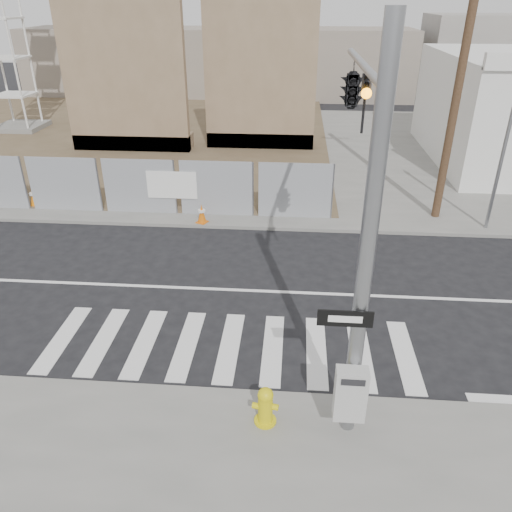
# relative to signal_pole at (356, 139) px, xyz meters

# --- Properties ---
(ground) EXTENTS (100.00, 100.00, 0.00)m
(ground) POSITION_rel_signal_pole_xyz_m (-2.49, 2.05, -4.78)
(ground) COLOR black
(ground) RESTS_ON ground
(sidewalk_far) EXTENTS (50.00, 20.00, 0.12)m
(sidewalk_far) POSITION_rel_signal_pole_xyz_m (-2.49, 16.05, -4.72)
(sidewalk_far) COLOR slate
(sidewalk_far) RESTS_ON ground
(signal_pole) EXTENTS (0.96, 5.87, 7.00)m
(signal_pole) POSITION_rel_signal_pole_xyz_m (0.00, 0.00, 0.00)
(signal_pole) COLOR gray
(signal_pole) RESTS_ON sidewalk_near
(far_signal_pole) EXTENTS (0.16, 0.20, 5.60)m
(far_signal_pole) POSITION_rel_signal_pole_xyz_m (5.51, 6.65, -1.30)
(far_signal_pole) COLOR gray
(far_signal_pole) RESTS_ON sidewalk_far
(concrete_wall_left) EXTENTS (6.00, 1.30, 8.00)m
(concrete_wall_left) POSITION_rel_signal_pole_xyz_m (-9.49, 15.13, -1.40)
(concrete_wall_left) COLOR #766147
(concrete_wall_left) RESTS_ON sidewalk_far
(concrete_wall_right) EXTENTS (5.50, 1.30, 8.00)m
(concrete_wall_right) POSITION_rel_signal_pole_xyz_m (-2.99, 16.13, -1.40)
(concrete_wall_right) COLOR #766147
(concrete_wall_right) RESTS_ON sidewalk_far
(utility_pole_right) EXTENTS (1.60, 0.28, 10.00)m
(utility_pole_right) POSITION_rel_signal_pole_xyz_m (4.01, 7.55, 0.42)
(utility_pole_right) COLOR #4D3524
(utility_pole_right) RESTS_ON sidewalk_far
(fire_hydrant) EXTENTS (0.50, 0.49, 0.80)m
(fire_hydrant) POSITION_rel_signal_pole_xyz_m (-1.52, -2.78, -4.27)
(fire_hydrant) COLOR #D1C20B
(fire_hydrant) RESTS_ON sidewalk_near
(traffic_cone_c) EXTENTS (0.47, 0.47, 0.76)m
(traffic_cone_c) POSITION_rel_signal_pole_xyz_m (-10.91, 7.32, -4.29)
(traffic_cone_c) COLOR orange
(traffic_cone_c) RESTS_ON sidewalk_far
(traffic_cone_d) EXTENTS (0.46, 0.46, 0.68)m
(traffic_cone_d) POSITION_rel_signal_pole_xyz_m (-4.33, 6.29, -4.33)
(traffic_cone_d) COLOR #D6600B
(traffic_cone_d) RESTS_ON sidewalk_far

